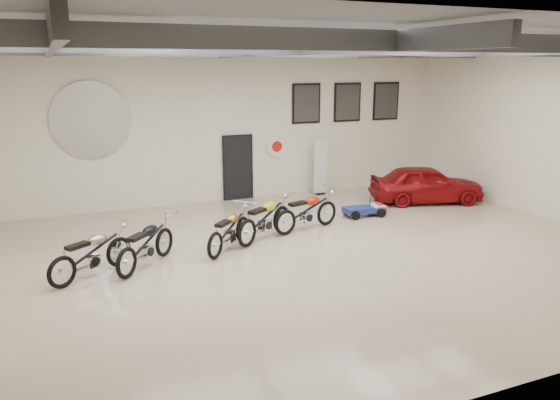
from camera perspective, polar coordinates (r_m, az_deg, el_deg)
name	(u,v)px	position (r m, az deg, el deg)	size (l,w,h in m)	color
floor	(300,257)	(12.89, 2.10, -5.94)	(16.00, 12.00, 0.01)	#C7B098
ceiling	(302,35)	(12.14, 2.32, 16.85)	(16.00, 12.00, 0.01)	slate
back_wall	(222,125)	(17.83, -6.11, 7.82)	(16.00, 0.02, 5.00)	white
right_wall	(559,134)	(17.25, 27.17, 6.16)	(0.02, 12.00, 5.00)	white
ceiling_beams	(302,47)	(12.13, 2.31, 15.67)	(15.80, 11.80, 0.32)	#505257
door	(238,168)	(18.15, -4.44, 3.33)	(0.92, 0.08, 2.10)	black
logo_plaque	(91,120)	(17.02, -19.18, 7.86)	(2.30, 0.06, 1.16)	silver
poster_left	(306,104)	(18.84, 2.76, 10.04)	(1.05, 0.08, 1.35)	black
poster_mid	(347,102)	(19.59, 7.05, 10.10)	(1.05, 0.08, 1.35)	black
poster_right	(386,101)	(20.43, 11.00, 10.11)	(1.05, 0.08, 1.35)	black
oil_sign	(277,146)	(18.53, -0.36, 5.63)	(0.72, 0.10, 0.72)	white
banner_stand	(320,167)	(18.85, 4.25, 3.44)	(0.52, 0.21, 1.90)	white
motorcycle_silver	(91,252)	(12.21, -19.14, -5.19)	(2.08, 0.65, 1.08)	silver
motorcycle_black	(146,243)	(12.46, -13.85, -4.40)	(2.11, 0.65, 1.10)	silver
motorcycle_gold	(229,229)	(13.25, -5.33, -3.06)	(2.01, 0.62, 1.05)	silver
motorcycle_yellow	(265,218)	(14.01, -1.60, -1.85)	(2.20, 0.68, 1.14)	silver
motorcycle_red	(307,210)	(14.78, 2.81, -1.08)	(2.13, 0.66, 1.11)	silver
go_kart	(368,207)	(16.43, 9.18, -0.71)	(1.51, 0.68, 0.55)	navy
vintage_car	(426,184)	(18.38, 15.04, 1.64)	(3.60, 1.45, 1.23)	maroon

